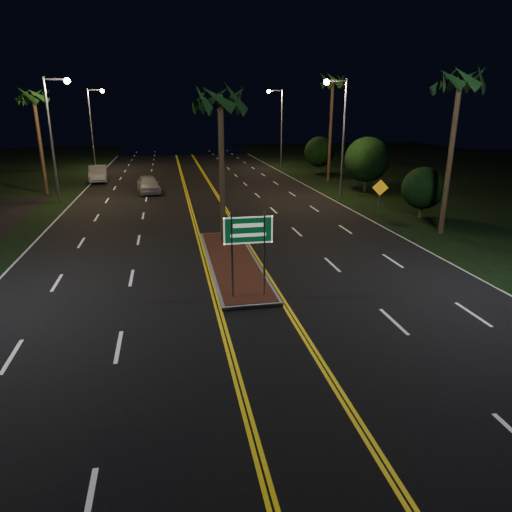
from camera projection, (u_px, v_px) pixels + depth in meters
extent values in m
plane|color=black|center=(264.00, 333.00, 14.61)|extent=(120.00, 120.00, 0.00)
cube|color=gray|center=(233.00, 262.00, 21.13)|extent=(2.25, 10.25, 0.15)
cube|color=#592819|center=(233.00, 261.00, 21.10)|extent=(2.00, 10.00, 0.02)
cylinder|color=gray|center=(232.00, 256.00, 16.58)|extent=(0.08, 0.08, 3.20)
cylinder|color=gray|center=(264.00, 254.00, 16.80)|extent=(0.08, 0.08, 3.20)
cube|color=#07471E|center=(248.00, 230.00, 16.40)|extent=(1.80, 0.04, 1.00)
cube|color=white|center=(248.00, 230.00, 16.37)|extent=(1.80, 0.01, 1.00)
cylinder|color=gray|center=(52.00, 142.00, 33.65)|extent=(0.18, 0.18, 9.00)
cube|color=gray|center=(55.00, 79.00, 32.45)|extent=(1.60, 0.12, 0.12)
sphere|color=#FEC172|center=(67.00, 81.00, 32.63)|extent=(0.44, 0.44, 0.44)
cylinder|color=gray|center=(91.00, 130.00, 52.33)|extent=(0.18, 0.18, 9.00)
cube|color=gray|center=(95.00, 90.00, 51.13)|extent=(1.60, 0.12, 0.12)
sphere|color=#FEC172|center=(102.00, 91.00, 51.31)|extent=(0.44, 0.44, 0.44)
cylinder|color=gray|center=(343.00, 140.00, 35.76)|extent=(0.18, 0.18, 9.00)
cube|color=gray|center=(337.00, 81.00, 34.27)|extent=(1.60, 0.12, 0.12)
sphere|color=#FEC172|center=(327.00, 82.00, 34.16)|extent=(0.44, 0.44, 0.44)
cylinder|color=gray|center=(282.00, 129.00, 54.44)|extent=(0.18, 0.18, 9.00)
cube|color=gray|center=(276.00, 91.00, 52.95)|extent=(1.60, 0.12, 0.12)
sphere|color=#FEC172|center=(269.00, 91.00, 52.84)|extent=(0.44, 0.44, 0.44)
cylinder|color=#382819|center=(222.00, 173.00, 23.26)|extent=(0.28, 0.28, 7.50)
cylinder|color=#382819|center=(40.00, 145.00, 37.21)|extent=(0.28, 0.28, 8.00)
cylinder|color=#382819|center=(450.00, 159.00, 24.90)|extent=(0.28, 0.28, 8.50)
cylinder|color=#382819|center=(330.00, 132.00, 43.48)|extent=(0.28, 0.28, 9.50)
cylinder|color=#382819|center=(421.00, 211.00, 29.99)|extent=(0.24, 0.24, 0.90)
sphere|color=black|center=(423.00, 188.00, 29.53)|extent=(2.70, 2.70, 2.70)
cylinder|color=#382819|center=(365.00, 184.00, 39.36)|extent=(0.24, 0.24, 1.26)
sphere|color=black|center=(367.00, 160.00, 38.72)|extent=(3.78, 3.78, 3.78)
cylinder|color=#382819|center=(319.00, 168.00, 50.56)|extent=(0.24, 0.24, 1.08)
sphere|color=black|center=(319.00, 152.00, 50.01)|extent=(3.24, 3.24, 3.24)
imported|color=#B7B7BD|center=(148.00, 183.00, 38.71)|extent=(2.86, 5.39, 1.72)
imported|color=silver|center=(98.00, 172.00, 44.77)|extent=(2.86, 5.60, 1.79)
cylinder|color=gray|center=(379.00, 201.00, 29.87)|extent=(0.07, 0.07, 2.17)
cube|color=orange|center=(380.00, 188.00, 29.57)|extent=(1.02, 0.29, 1.04)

